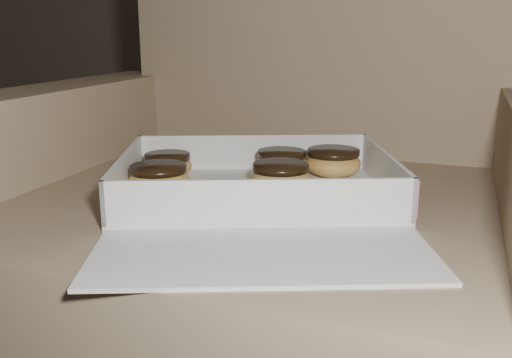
{
  "coord_description": "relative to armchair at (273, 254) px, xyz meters",
  "views": [
    {
      "loc": [
        1.1,
        -0.08,
        0.68
      ],
      "look_at": [
        0.83,
        0.69,
        0.46
      ],
      "focal_mm": 40.0,
      "sensor_mm": 36.0,
      "label": 1
    }
  ],
  "objects": [
    {
      "name": "armchair",
      "position": [
        0.0,
        0.0,
        0.0
      ],
      "size": [
        0.92,
        0.78,
        0.97
      ],
      "color": "#867355",
      "rests_on": "floor"
    },
    {
      "name": "bakery_box",
      "position": [
        0.02,
        -0.13,
        0.14
      ],
      "size": [
        0.53,
        0.57,
        0.07
      ],
      "rotation": [
        0.0,
        0.0,
        0.38
      ],
      "color": "white",
      "rests_on": "armchair"
    },
    {
      "name": "donut_a",
      "position": [
        -0.16,
        -0.06,
        0.16
      ],
      "size": [
        0.08,
        0.08,
        0.04
      ],
      "color": "gold",
      "rests_on": "bakery_box"
    },
    {
      "name": "donut_b",
      "position": [
        0.09,
        0.04,
        0.16
      ],
      "size": [
        0.09,
        0.09,
        0.05
      ],
      "color": "gold",
      "rests_on": "bakery_box"
    },
    {
      "name": "donut_c",
      "position": [
        -0.13,
        -0.15,
        0.16
      ],
      "size": [
        0.09,
        0.09,
        0.04
      ],
      "color": "gold",
      "rests_on": "bakery_box"
    },
    {
      "name": "donut_d",
      "position": [
        0.04,
        -0.08,
        0.16
      ],
      "size": [
        0.09,
        0.09,
        0.04
      ],
      "color": "gold",
      "rests_on": "bakery_box"
    },
    {
      "name": "donut_e",
      "position": [
        0.01,
        0.01,
        0.16
      ],
      "size": [
        0.09,
        0.09,
        0.04
      ],
      "color": "gold",
      "rests_on": "bakery_box"
    },
    {
      "name": "crumb_a",
      "position": [
        0.16,
        -0.14,
        0.14
      ],
      "size": [
        0.01,
        0.01,
        0.0
      ],
      "primitive_type": "ellipsoid",
      "color": "black",
      "rests_on": "bakery_box"
    },
    {
      "name": "crumb_b",
      "position": [
        0.03,
        -0.12,
        0.14
      ],
      "size": [
        0.01,
        0.01,
        0.0
      ],
      "primitive_type": "ellipsoid",
      "color": "black",
      "rests_on": "bakery_box"
    },
    {
      "name": "crumb_c",
      "position": [
        -0.0,
        -0.21,
        0.14
      ],
      "size": [
        0.01,
        0.01,
        0.0
      ],
      "primitive_type": "ellipsoid",
      "color": "black",
      "rests_on": "bakery_box"
    }
  ]
}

